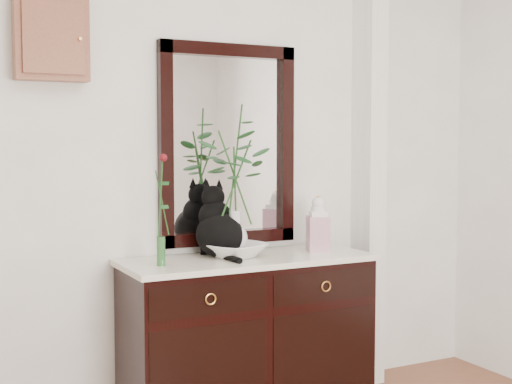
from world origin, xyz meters
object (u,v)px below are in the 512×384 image
cat (220,221)px  sideboard (247,327)px  lotus_bowl (235,250)px  ginger_jar (318,223)px

cat → sideboard: bearing=-35.8°
sideboard → lotus_bowl: lotus_bowl is taller
sideboard → ginger_jar: 0.69m
ginger_jar → lotus_bowl: bearing=178.2°
sideboard → cat: (-0.12, 0.08, 0.57)m
lotus_bowl → sideboard: bearing=-13.8°
ginger_jar → cat: bearing=172.3°
sideboard → ginger_jar: size_ratio=4.28×
cat → ginger_jar: (0.56, -0.08, -0.04)m
sideboard → ginger_jar: (0.44, -0.00, 0.53)m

